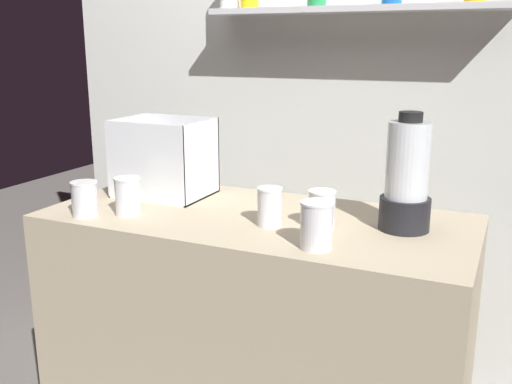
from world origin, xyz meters
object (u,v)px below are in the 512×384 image
Objects in this scene: juice_cup_carrot_right at (322,212)px; juice_cup_beet_left at (128,198)px; blender_pitcher at (407,181)px; juice_cup_mango_far_left at (85,201)px; carrot_display_bin at (164,170)px; juice_cup_pomegranate_far_right at (317,228)px; juice_cup_orange_middle at (270,209)px.

juice_cup_beet_left is at bearing -168.70° from juice_cup_carrot_right.
juice_cup_mango_far_left is at bearing -163.53° from blender_pitcher.
carrot_display_bin is 0.78m from juice_cup_pomegranate_far_right.
juice_cup_orange_middle is 0.91× the size of juice_cup_pomegranate_far_right.
carrot_display_bin is 0.90m from blender_pitcher.
juice_cup_beet_left is at bearing -169.63° from juice_cup_orange_middle.
juice_cup_pomegranate_far_right is (0.79, 0.02, 0.01)m from juice_cup_mango_far_left.
juice_cup_orange_middle is (0.59, 0.16, 0.00)m from juice_cup_mango_far_left.
juice_cup_beet_left is at bearing -82.31° from carrot_display_bin.
juice_cup_beet_left reaches higher than juice_cup_orange_middle.
juice_cup_beet_left is 0.94× the size of juice_cup_pomegranate_far_right.
juice_cup_pomegranate_far_right is at bearing -34.73° from juice_cup_orange_middle.
carrot_display_bin is at bearing 155.19° from juice_cup_pomegranate_far_right.
juice_cup_pomegranate_far_right is (0.04, -0.18, 0.01)m from juice_cup_carrot_right.
juice_cup_pomegranate_far_right reaches higher than juice_cup_orange_middle.
juice_cup_mango_far_left is (-0.08, -0.34, -0.04)m from carrot_display_bin.
blender_pitcher is 2.96× the size of juice_cup_orange_middle.
juice_cup_orange_middle is at bearing 145.27° from juice_cup_pomegranate_far_right.
carrot_display_bin is at bearing 97.69° from juice_cup_beet_left.
blender_pitcher is 2.85× the size of juice_cup_beet_left.
juice_cup_orange_middle reaches higher than juice_cup_carrot_right.
juice_cup_orange_middle is (0.47, 0.09, -0.00)m from juice_cup_beet_left.
juice_cup_carrot_right is at bearing -157.87° from blender_pitcher.
juice_cup_mango_far_left is 0.96× the size of juice_cup_orange_middle.
blender_pitcher is at bearing -3.55° from carrot_display_bin.
juice_cup_pomegranate_far_right reaches higher than juice_cup_mango_far_left.
carrot_display_bin is 2.69× the size of juice_cup_orange_middle.
juice_cup_pomegranate_far_right is (-0.19, -0.27, -0.09)m from blender_pitcher.
juice_cup_orange_middle is (-0.39, -0.13, -0.10)m from blender_pitcher.
blender_pitcher is at bearing 55.20° from juice_cup_pomegranate_far_right.
carrot_display_bin is 2.59× the size of juice_cup_beet_left.
juice_cup_carrot_right is 0.89× the size of juice_cup_pomegranate_far_right.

